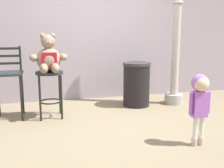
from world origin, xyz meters
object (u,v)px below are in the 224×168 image
at_px(bar_stool_with_teddy, 50,84).
at_px(teddy_bear, 49,58).
at_px(bar_chair_empty, 8,77).
at_px(lamppost, 176,34).
at_px(child_walking, 200,94).
at_px(trash_bin, 136,84).

relative_size(bar_stool_with_teddy, teddy_bear, 1.25).
bearing_deg(bar_chair_empty, bar_stool_with_teddy, -12.82).
xyz_separation_m(bar_stool_with_teddy, lamppost, (2.24, 0.24, 0.75)).
height_order(teddy_bear, child_walking, teddy_bear).
bearing_deg(bar_chair_empty, child_walking, -37.34).
distance_m(teddy_bear, bar_chair_empty, 0.69).
height_order(teddy_bear, bar_chair_empty, teddy_bear).
bearing_deg(child_walking, lamppost, -176.48).
relative_size(trash_bin, lamppost, 0.25).
distance_m(bar_stool_with_teddy, lamppost, 2.38).
xyz_separation_m(teddy_bear, child_walking, (1.61, -1.52, -0.32)).
xyz_separation_m(bar_stool_with_teddy, teddy_bear, (0.00, -0.03, 0.41)).
bearing_deg(bar_stool_with_teddy, bar_chair_empty, 167.18).
height_order(lamppost, bar_chair_empty, lamppost).
bearing_deg(child_walking, bar_chair_empty, -104.41).
relative_size(bar_stool_with_teddy, bar_chair_empty, 0.66).
bearing_deg(bar_stool_with_teddy, trash_bin, 10.96).
bearing_deg(teddy_bear, bar_stool_with_teddy, 90.00).
xyz_separation_m(bar_stool_with_teddy, child_walking, (1.61, -1.55, 0.09)).
bearing_deg(bar_stool_with_teddy, child_walking, -43.98).
height_order(bar_stool_with_teddy, trash_bin, trash_bin).
relative_size(bar_stool_with_teddy, trash_bin, 0.92).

